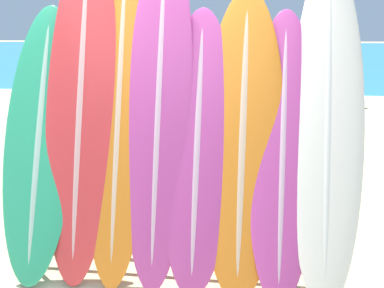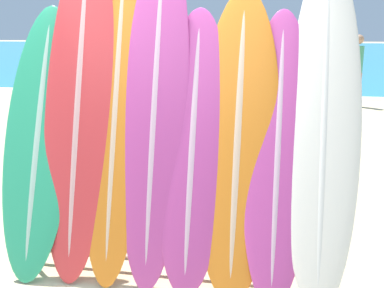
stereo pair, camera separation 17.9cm
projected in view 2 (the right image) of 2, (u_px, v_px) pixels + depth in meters
The scene contains 12 objects.
ocean_water at pixel (268, 51), 41.28m from camera, with size 120.00×60.00×0.01m.
surfboard_rack at pixel (172, 221), 3.43m from camera, with size 2.51×0.04×0.86m.
surfboard_slot_0 at pixel (39, 140), 3.53m from camera, with size 0.59×0.82×2.09m.
surfboard_slot_1 at pixel (79, 108), 3.46m from camera, with size 0.56×0.83×2.60m.
surfboard_slot_2 at pixel (116, 112), 3.41m from camera, with size 0.50×0.83×2.55m.
surfboard_slot_3 at pixel (155, 114), 3.35m from camera, with size 0.51×0.81×2.56m.
surfboard_slot_4 at pixel (193, 150), 3.29m from camera, with size 0.54×0.71×2.06m.
surfboard_slot_5 at pixel (238, 142), 3.24m from camera, with size 0.60×0.75×2.19m.
surfboard_slot_6 at pixel (278, 155), 3.19m from camera, with size 0.49×0.80×2.05m.
surfboard_slot_7 at pixel (323, 129), 3.15m from camera, with size 0.52×0.97×2.42m.
person_near_water at pixel (167, 95), 6.67m from camera, with size 0.23×0.29×1.72m.
person_mid_beach at pixel (356, 68), 11.26m from camera, with size 0.30×0.26×1.78m.
Camera 2 is at (0.97, -2.35, 1.88)m, focal length 42.00 mm.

